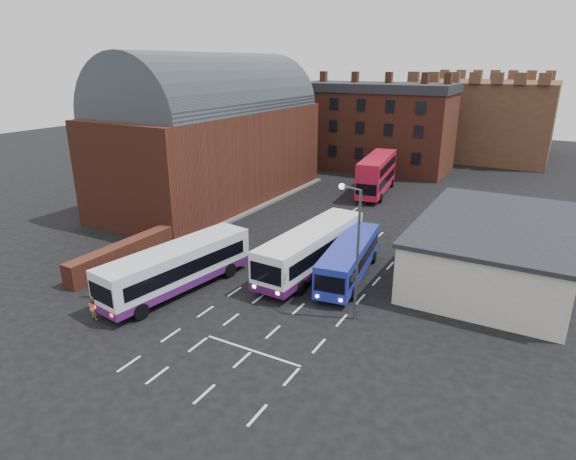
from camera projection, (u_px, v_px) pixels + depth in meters
The scene contains 13 objects.
ground at pixel (213, 306), 31.20m from camera, with size 180.00×180.00×0.00m, color black.
railway_station at pixel (214, 132), 53.10m from camera, with size 12.00×28.00×16.00m.
forecourt_wall at pixel (123, 254), 37.23m from camera, with size 1.20×10.00×1.80m, color #602B1E.
cream_building at pixel (494, 248), 35.13m from camera, with size 10.40×16.40×4.25m.
brick_terrace at pixel (372, 131), 70.05m from camera, with size 22.00×10.00×11.00m, color brown.
castle_keep at pixel (481, 118), 80.86m from camera, with size 22.00×22.00×12.00m, color brown.
bus_white_outbound at pixel (177, 265), 32.86m from camera, with size 4.30×11.86×3.16m.
bus_white_inbound at pixel (312, 247), 35.88m from camera, with size 3.55×12.17×3.28m.
bus_blue at pixel (349, 258), 34.77m from camera, with size 3.64×10.27×2.74m.
bus_red_double at pixel (377, 174), 57.04m from camera, with size 4.11×11.55×4.52m.
street_lamp at pixel (354, 242), 28.25m from camera, with size 1.62×0.74×8.32m.
pedestrian_red at pixel (91, 288), 32.15m from camera, with size 0.51×0.33×1.39m, color maroon.
pedestrian_beige at pixel (94, 307), 29.50m from camera, with size 0.75×0.58×1.54m, color tan.
Camera 1 is at (17.78, -21.91, 15.01)m, focal length 30.00 mm.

